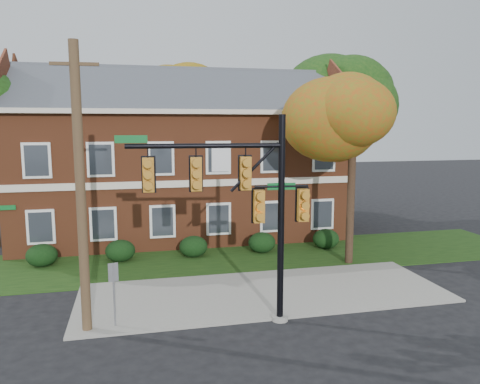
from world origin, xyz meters
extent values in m
plane|color=black|center=(0.00, 0.00, 0.00)|extent=(120.00, 120.00, 0.00)
cube|color=gray|center=(0.00, 1.00, 0.04)|extent=(14.00, 5.00, 0.08)
cube|color=#193811|center=(0.00, 6.00, 0.02)|extent=(30.00, 6.00, 0.04)
cube|color=brown|center=(-2.00, 12.00, 3.50)|extent=(18.00, 8.00, 7.00)
cube|color=beige|center=(-2.00, 12.00, 7.12)|extent=(18.80, 8.80, 0.24)
cube|color=beige|center=(-2.00, 7.97, 3.50)|extent=(18.00, 0.12, 0.35)
ellipsoid|color=black|center=(-9.00, 6.70, 0.53)|extent=(1.40, 1.26, 1.05)
ellipsoid|color=black|center=(-5.50, 6.70, 0.53)|extent=(1.40, 1.26, 1.05)
ellipsoid|color=black|center=(-2.00, 6.70, 0.53)|extent=(1.40, 1.26, 1.05)
ellipsoid|color=black|center=(1.50, 6.70, 0.53)|extent=(1.40, 1.26, 1.05)
ellipsoid|color=black|center=(5.00, 6.70, 0.53)|extent=(1.40, 1.26, 1.05)
cylinder|color=black|center=(5.00, 4.00, 2.88)|extent=(0.36, 0.36, 5.76)
ellipsoid|color=red|center=(5.00, 4.00, 6.48)|extent=(4.25, 4.25, 3.60)
ellipsoid|color=red|center=(5.62, 3.62, 7.08)|extent=(3.50, 3.50, 3.00)
ellipsoid|color=black|center=(-11.25, 10.55, 7.08)|extent=(4.20, 4.20, 3.60)
cylinder|color=black|center=(9.00, 13.00, 3.52)|extent=(0.36, 0.36, 7.04)
ellipsoid|color=#0E3610|center=(9.00, 13.00, 7.92)|extent=(5.95, 5.95, 5.04)
ellipsoid|color=#0E3610|center=(9.88, 12.47, 8.52)|extent=(4.90, 4.90, 4.20)
cylinder|color=black|center=(-1.00, 20.00, 3.84)|extent=(0.36, 0.36, 7.68)
ellipsoid|color=#BB6510|center=(-1.00, 20.00, 8.64)|extent=(6.46, 6.46, 5.47)
ellipsoid|color=#BB6510|center=(-0.05, 19.43, 9.24)|extent=(5.32, 5.32, 4.56)
cylinder|color=gray|center=(-0.17, -1.50, 0.08)|extent=(0.54, 0.54, 0.16)
cylinder|color=black|center=(-0.17, -1.50, 3.40)|extent=(0.23, 0.23, 6.79)
cylinder|color=black|center=(-2.59, -1.32, 5.82)|extent=(4.85, 0.51, 0.16)
cylinder|color=black|center=(-0.17, -1.50, 4.51)|extent=(1.75, 0.20, 0.08)
cube|color=#BF791E|center=(-4.33, -1.20, 4.95)|extent=(0.45, 0.32, 1.13)
cube|color=#BF791E|center=(-2.88, -1.30, 4.95)|extent=(0.45, 0.32, 1.13)
cube|color=#BF791E|center=(-1.33, -1.42, 4.95)|extent=(0.45, 0.32, 1.13)
cube|color=silver|center=(-2.11, -1.36, 5.39)|extent=(0.58, 0.08, 0.73)
cube|color=#0C6023|center=(-4.82, -1.16, 6.04)|extent=(0.97, 0.11, 0.23)
cube|color=#BF791E|center=(-0.90, -1.45, 3.88)|extent=(0.45, 0.32, 1.13)
cube|color=#BF791E|center=(0.56, -1.55, 3.88)|extent=(0.45, 0.32, 1.13)
cube|color=#0C6023|center=(-0.17, -1.50, 4.51)|extent=(0.92, 0.11, 0.22)
cylinder|color=brown|center=(-6.35, -0.95, 4.46)|extent=(0.31, 0.31, 8.91)
cube|color=brown|center=(-6.35, -0.95, 8.22)|extent=(1.39, 0.18, 0.10)
cylinder|color=slate|center=(-5.50, -0.87, 1.07)|extent=(0.07, 0.07, 2.14)
cube|color=slate|center=(-5.50, -0.87, 1.85)|extent=(0.31, 0.10, 0.60)
camera|label=1|loc=(-4.79, -15.65, 6.46)|focal=35.00mm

